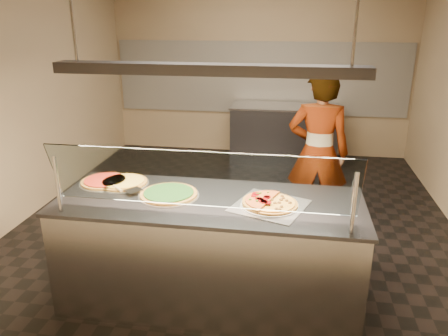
% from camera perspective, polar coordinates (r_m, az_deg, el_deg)
% --- Properties ---
extents(ground, '(5.00, 6.00, 0.02)m').
position_cam_1_polar(ground, '(5.08, 1.35, -7.87)').
color(ground, black).
rests_on(ground, ground).
extents(wall_back, '(5.00, 0.02, 3.00)m').
position_cam_1_polar(wall_back, '(7.55, 4.73, 13.17)').
color(wall_back, tan).
rests_on(wall_back, ground).
extents(wall_front, '(5.00, 0.02, 3.00)m').
position_cam_1_polar(wall_front, '(1.79, -12.01, -8.56)').
color(wall_front, tan).
rests_on(wall_front, ground).
extents(wall_left, '(0.02, 6.00, 3.00)m').
position_cam_1_polar(wall_left, '(5.52, -25.64, 9.00)').
color(wall_left, tan).
rests_on(wall_left, ground).
extents(tile_band, '(4.90, 0.02, 1.20)m').
position_cam_1_polar(tile_band, '(7.55, 4.66, 11.64)').
color(tile_band, silver).
rests_on(tile_band, wall_back).
extents(serving_counter, '(2.44, 0.94, 0.93)m').
position_cam_1_polar(serving_counter, '(3.70, -1.84, -10.76)').
color(serving_counter, '#B7B7BC').
rests_on(serving_counter, ground).
extents(sneeze_guard, '(2.20, 0.18, 0.54)m').
position_cam_1_polar(sneeze_guard, '(3.06, -3.23, -1.63)').
color(sneeze_guard, '#B7B7BC').
rests_on(sneeze_guard, serving_counter).
extents(perforated_tray, '(0.65, 0.65, 0.01)m').
position_cam_1_polar(perforated_tray, '(3.39, 5.98, -4.83)').
color(perforated_tray, silver).
rests_on(perforated_tray, serving_counter).
extents(half_pizza_pepperoni, '(0.34, 0.47, 0.05)m').
position_cam_1_polar(half_pizza_pepperoni, '(3.39, 4.29, -4.29)').
color(half_pizza_pepperoni, brown).
rests_on(half_pizza_pepperoni, perforated_tray).
extents(half_pizza_sausage, '(0.34, 0.47, 0.04)m').
position_cam_1_polar(half_pizza_sausage, '(3.38, 7.76, -4.62)').
color(half_pizza_sausage, brown).
rests_on(half_pizza_sausage, perforated_tray).
extents(pizza_spinach, '(0.50, 0.50, 0.03)m').
position_cam_1_polar(pizza_spinach, '(3.58, -7.21, -3.33)').
color(pizza_spinach, silver).
rests_on(pizza_spinach, serving_counter).
extents(pizza_cheese, '(0.44, 0.44, 0.03)m').
position_cam_1_polar(pizza_cheese, '(3.90, -12.99, -1.78)').
color(pizza_cheese, silver).
rests_on(pizza_cheese, serving_counter).
extents(pizza_tomato, '(0.44, 0.44, 0.03)m').
position_cam_1_polar(pizza_tomato, '(3.97, -15.25, -1.62)').
color(pizza_tomato, silver).
rests_on(pizza_tomato, serving_counter).
extents(pizza_spatula, '(0.29, 0.17, 0.02)m').
position_cam_1_polar(pizza_spatula, '(3.71, -12.86, -2.66)').
color(pizza_spatula, '#B7B7BC').
rests_on(pizza_spatula, pizza_spinach).
extents(prep_table, '(1.74, 0.74, 0.93)m').
position_cam_1_polar(prep_table, '(7.27, 7.82, 4.50)').
color(prep_table, '#3D3D42').
rests_on(prep_table, ground).
extents(worker, '(0.68, 0.47, 1.81)m').
position_cam_1_polar(worker, '(4.83, 12.17, 1.93)').
color(worker, '#2B2732').
rests_on(worker, ground).
extents(heat_lamp_housing, '(2.30, 0.18, 0.08)m').
position_cam_1_polar(heat_lamp_housing, '(3.21, -2.13, 12.75)').
color(heat_lamp_housing, '#3D3D42').
rests_on(heat_lamp_housing, ceiling).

